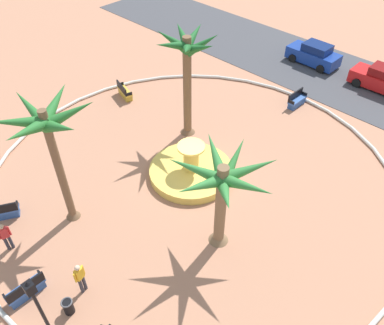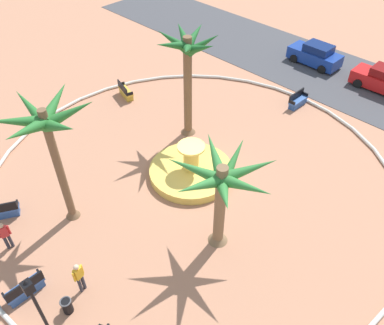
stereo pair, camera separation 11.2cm
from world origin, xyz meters
The scene contains 17 objects.
ground_plane centered at (0.00, 0.00, 0.00)m, with size 80.00×80.00×0.00m, color tan.
plaza_curb centered at (0.00, 0.00, 0.10)m, with size 21.81×21.81×0.20m, color silver.
street_asphalt centered at (0.00, 15.31, 0.01)m, with size 48.00×8.00×0.03m, color #424247.
fountain centered at (-0.19, 0.10, 0.30)m, with size 4.52×4.52×2.01m.
palm_tree_near_fountain centered at (3.79, -2.16, 3.60)m, with size 4.40×4.46×4.79m.
palm_tree_by_curb centered at (-3.02, 2.70, 4.78)m, with size 3.66×3.75×6.41m.
palm_tree_mid_plaza centered at (-2.26, -6.03, 5.14)m, with size 4.17×4.02×6.46m.
bench_east centered at (-8.95, 2.55, 0.35)m, with size 1.68×0.92×1.00m.
bench_north centered at (0.14, 9.88, 0.35)m, with size 0.53×1.61×1.00m.
bench_southeast centered at (0.03, -9.67, 0.35)m, with size 0.50×1.60×1.00m.
bench_southwest centered at (-4.62, -8.41, 0.35)m, with size 1.21×1.64×1.00m.
lamppost centered at (2.39, -9.88, 2.28)m, with size 0.32×0.32×3.89m.
trash_bin centered at (1.87, -8.88, 0.39)m, with size 0.46×0.46×0.73m.
person_cyclist_helmet centered at (1.48, -7.94, 0.95)m, with size 0.27×0.52×1.70m.
person_cyclist_photo centered at (-2.66, -9.04, 0.89)m, with size 0.28×0.51×1.60m.
parked_car_leftmost centered at (-2.21, 15.78, 0.78)m, with size 4.01×1.94×1.67m.
parked_car_second centered at (3.15, 15.76, 0.78)m, with size 4.03×1.98×1.67m.
Camera 1 is at (10.72, -11.09, 14.75)m, focal length 36.95 mm.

